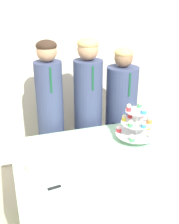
{
  "coord_description": "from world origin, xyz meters",
  "views": [
    {
      "loc": [
        -0.71,
        -1.38,
        1.89
      ],
      "look_at": [
        -0.12,
        0.42,
        1.06
      ],
      "focal_mm": 45.0,
      "sensor_mm": 36.0,
      "label": 1
    }
  ],
  "objects": [
    {
      "name": "student_0",
      "position": [
        -0.32,
        0.99,
        0.74
      ],
      "size": [
        0.25,
        0.25,
        1.5
      ],
      "color": "#384266",
      "rests_on": "ground_plane"
    },
    {
      "name": "cupcake_stand",
      "position": [
        0.3,
        0.45,
        0.89
      ],
      "size": [
        0.34,
        0.34,
        0.32
      ],
      "color": "silver",
      "rests_on": "table"
    },
    {
      "name": "cake_knife",
      "position": [
        -0.43,
        0.05,
        0.74
      ],
      "size": [
        0.29,
        0.05,
        0.01
      ],
      "rotation": [
        0.0,
        0.0,
        0.12
      ],
      "color": "silver",
      "rests_on": "table"
    },
    {
      "name": "wall_back",
      "position": [
        0.0,
        1.55,
        1.35
      ],
      "size": [
        9.0,
        0.06,
        2.7
      ],
      "color": "beige",
      "rests_on": "ground_plane"
    },
    {
      "name": "student_2",
      "position": [
        0.4,
        0.99,
        0.66
      ],
      "size": [
        0.31,
        0.32,
        1.4
      ],
      "color": "#384266",
      "rests_on": "ground_plane"
    },
    {
      "name": "table",
      "position": [
        0.0,
        0.38,
        0.37
      ],
      "size": [
        1.42,
        0.77,
        0.74
      ],
      "color": "#A8DBB2",
      "rests_on": "ground_plane"
    },
    {
      "name": "round_cake",
      "position": [
        -0.53,
        0.25,
        0.79
      ],
      "size": [
        0.2,
        0.2,
        0.1
      ],
      "color": "white",
      "rests_on": "table"
    },
    {
      "name": "student_1",
      "position": [
        0.05,
        0.99,
        0.73
      ],
      "size": [
        0.27,
        0.27,
        1.5
      ],
      "color": "#384266",
      "rests_on": "ground_plane"
    }
  ]
}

